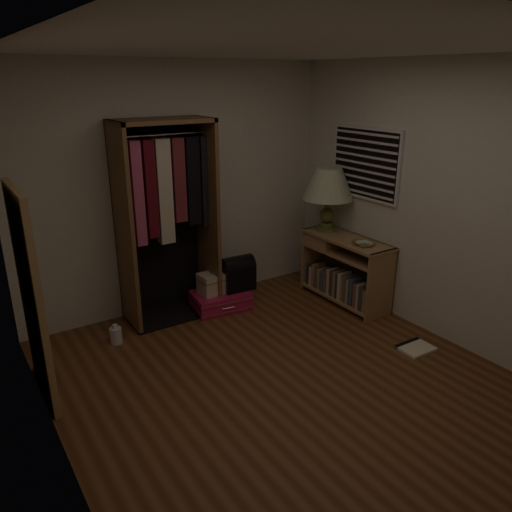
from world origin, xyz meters
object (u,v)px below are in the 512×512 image
pink_suitcase (221,300)px  table_lamp (328,185)px  console_bookshelf (343,268)px  black_bag (238,272)px  white_jug (116,335)px  open_wardrobe (168,205)px  train_case (214,283)px  floor_mirror (31,297)px

pink_suitcase → table_lamp: size_ratio=0.90×
console_bookshelf → black_bag: (-1.07, 0.54, -0.00)m
white_jug → open_wardrobe: bearing=21.7°
black_bag → table_lamp: table_lamp is taller
open_wardrobe → black_bag: size_ratio=5.34×
open_wardrobe → black_bag: 1.09m
train_case → black_bag: (0.26, -0.06, 0.08)m
console_bookshelf → black_bag: size_ratio=2.92×
table_lamp → white_jug: table_lamp is taller
table_lamp → pink_suitcase: bearing=169.4°
open_wardrobe → pink_suitcase: (0.48, -0.18, -1.11)m
pink_suitcase → table_lamp: bearing=-3.0°
pink_suitcase → white_jug: size_ratio=3.42×
console_bookshelf → pink_suitcase: 1.42m
floor_mirror → train_case: (1.91, 0.63, -0.55)m
train_case → white_jug: 1.20m
console_bookshelf → pink_suitcase: size_ratio=1.66×
train_case → table_lamp: table_lamp is taller
console_bookshelf → floor_mirror: size_ratio=0.66×
pink_suitcase → floor_mirror: bearing=-155.5°
table_lamp → train_case: bearing=168.3°
open_wardrobe → pink_suitcase: open_wardrobe is taller
console_bookshelf → open_wardrobe: size_ratio=0.55×
console_bookshelf → pink_suitcase: (-1.28, 0.56, -0.29)m
console_bookshelf → floor_mirror: bearing=-179.3°
console_bookshelf → table_lamp: 0.94m
pink_suitcase → white_jug: bearing=-166.9°
floor_mirror → train_case: bearing=18.3°
floor_mirror → table_lamp: (3.24, 0.36, 0.43)m
console_bookshelf → pink_suitcase: console_bookshelf is taller
floor_mirror → console_bookshelf: bearing=0.7°
pink_suitcase → train_case: train_case is taller
train_case → table_lamp: 1.67m
console_bookshelf → train_case: console_bookshelf is taller
console_bookshelf → black_bag: console_bookshelf is taller
console_bookshelf → train_case: (-1.33, 0.59, -0.08)m
table_lamp → white_jug: size_ratio=3.78×
train_case → console_bookshelf: bearing=-26.3°
console_bookshelf → open_wardrobe: (-1.76, 0.73, 0.82)m
floor_mirror → pink_suitcase: 2.18m
floor_mirror → pink_suitcase: (1.96, 0.60, -0.75)m
console_bookshelf → train_case: size_ratio=3.25×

